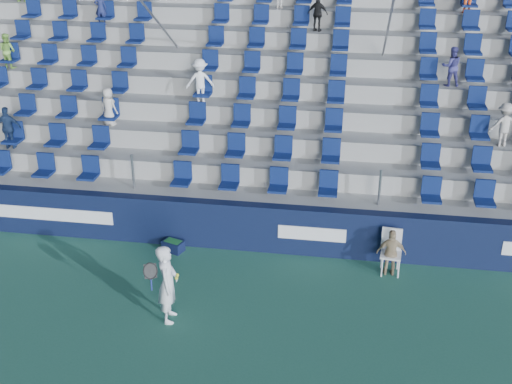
# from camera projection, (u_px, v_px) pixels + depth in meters

# --- Properties ---
(ground) EXTENTS (70.00, 70.00, 0.00)m
(ground) POSITION_uv_depth(u_px,v_px,m) (225.00, 326.00, 12.85)
(ground) COLOR #29614D
(ground) RESTS_ON ground
(sponsor_wall) EXTENTS (24.00, 0.32, 1.20)m
(sponsor_wall) POSITION_uv_depth(u_px,v_px,m) (250.00, 227.00, 15.41)
(sponsor_wall) COLOR #0E1634
(sponsor_wall) RESTS_ON ground
(grandstand) EXTENTS (24.00, 8.17, 6.63)m
(grandstand) POSITION_uv_depth(u_px,v_px,m) (277.00, 103.00, 19.32)
(grandstand) COLOR gray
(grandstand) RESTS_ON ground
(tennis_player) EXTENTS (0.69, 0.67, 1.69)m
(tennis_player) POSITION_uv_depth(u_px,v_px,m) (168.00, 284.00, 12.73)
(tennis_player) COLOR white
(tennis_player) RESTS_ON ground
(line_judge_chair) EXTENTS (0.50, 0.51, 1.05)m
(line_judge_chair) POSITION_uv_depth(u_px,v_px,m) (391.00, 248.00, 14.51)
(line_judge_chair) COLOR white
(line_judge_chair) RESTS_ON ground
(line_judge) EXTENTS (0.67, 0.30, 1.12)m
(line_judge) POSITION_uv_depth(u_px,v_px,m) (391.00, 253.00, 14.38)
(line_judge) COLOR tan
(line_judge) RESTS_ON ground
(ball_bin) EXTENTS (0.56, 0.46, 0.27)m
(ball_bin) POSITION_uv_depth(u_px,v_px,m) (173.00, 245.00, 15.50)
(ball_bin) COLOR black
(ball_bin) RESTS_ON ground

